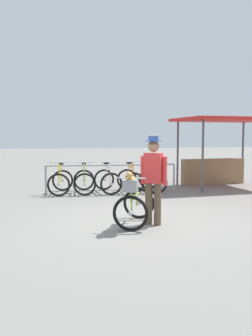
{
  "coord_description": "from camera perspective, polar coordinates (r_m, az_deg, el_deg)",
  "views": [
    {
      "loc": [
        -1.52,
        -6.86,
        1.75
      ],
      "look_at": [
        -0.05,
        1.09,
        1.0
      ],
      "focal_mm": 38.45,
      "sensor_mm": 36.0,
      "label": 1
    }
  ],
  "objects": [
    {
      "name": "bike_rack_rail",
      "position": [
        10.72,
        -2.31,
        -0.41
      ],
      "size": [
        3.91,
        0.2,
        0.88
      ],
      "color": "#99999E",
      "rests_on": "ground"
    },
    {
      "name": "person_with_featured_bike",
      "position": [
        6.95,
        4.36,
        -1.34
      ],
      "size": [
        0.46,
        0.35,
        1.72
      ],
      "color": "brown",
      "rests_on": "ground"
    },
    {
      "name": "racked_bike_lime",
      "position": [
        10.88,
        -6.63,
        -2.04
      ],
      "size": [
        0.71,
        1.13,
        0.97
      ],
      "color": "black",
      "rests_on": "ground"
    },
    {
      "name": "market_stall",
      "position": [
        12.72,
        14.61,
        3.53
      ],
      "size": [
        3.31,
        2.59,
        2.3
      ],
      "color": "#4C4C51",
      "rests_on": "ground"
    },
    {
      "name": "racked_bike_orange",
      "position": [
        11.01,
        0.67,
        -1.91
      ],
      "size": [
        0.67,
        1.12,
        0.98
      ],
      "color": "black",
      "rests_on": "ground"
    },
    {
      "name": "featured_bicycle",
      "position": [
        6.89,
        1.26,
        -5.27
      ],
      "size": [
        1.0,
        1.26,
        1.09
      ],
      "color": "black",
      "rests_on": "ground"
    },
    {
      "name": "racked_bike_white",
      "position": [
        10.93,
        -2.95,
        -1.98
      ],
      "size": [
        0.75,
        1.14,
        0.97
      ],
      "color": "black",
      "rests_on": "ground"
    },
    {
      "name": "racked_bike_yellow",
      "position": [
        10.88,
        -10.32,
        -2.08
      ],
      "size": [
        0.79,
        1.17,
        0.97
      ],
      "color": "black",
      "rests_on": "ground"
    },
    {
      "name": "ground_plane",
      "position": [
        7.24,
        1.95,
        -8.69
      ],
      "size": [
        80.0,
        80.0,
        0.0
      ],
      "primitive_type": "plane",
      "color": "slate"
    },
    {
      "name": "racked_bike_red",
      "position": [
        11.15,
        4.23,
        -1.84
      ],
      "size": [
        0.67,
        1.09,
        0.97
      ],
      "color": "black",
      "rests_on": "ground"
    }
  ]
}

